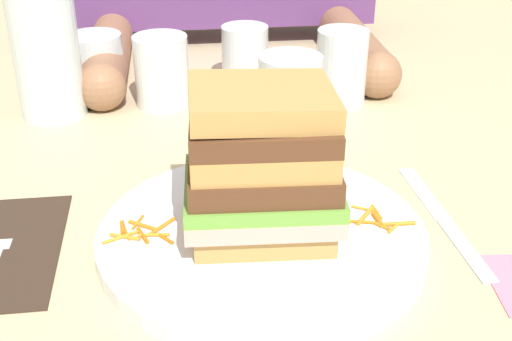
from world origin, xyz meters
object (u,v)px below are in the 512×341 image
(empty_tumbler_3, at_px, (96,62))
(main_plate, at_px, (260,235))
(juice_glass, at_px, (290,102))
(empty_tumbler_0, at_px, (341,67))
(empty_tumbler_1, at_px, (245,55))
(knife, at_px, (445,221))
(water_bottle, at_px, (40,10))
(empty_tumbler_2, at_px, (162,71))
(sandwich, at_px, (261,163))

(empty_tumbler_3, bearing_deg, main_plate, -66.67)
(juice_glass, height_order, empty_tumbler_0, same)
(empty_tumbler_1, height_order, empty_tumbler_3, empty_tumbler_1)
(empty_tumbler_0, bearing_deg, main_plate, -114.80)
(juice_glass, bearing_deg, main_plate, -105.77)
(empty_tumbler_1, relative_size, empty_tumbler_3, 1.06)
(main_plate, bearing_deg, juice_glass, 74.23)
(juice_glass, bearing_deg, knife, -61.22)
(empty_tumbler_0, height_order, empty_tumbler_1, empty_tumbler_0)
(water_bottle, relative_size, empty_tumbler_0, 3.08)
(water_bottle, height_order, empty_tumbler_3, water_bottle)
(main_plate, bearing_deg, empty_tumbler_3, 113.33)
(water_bottle, distance_m, empty_tumbler_3, 0.13)
(empty_tumbler_0, distance_m, empty_tumbler_1, 0.14)
(juice_glass, distance_m, empty_tumbler_3, 0.29)
(juice_glass, height_order, water_bottle, water_bottle)
(main_plate, xyz_separation_m, empty_tumbler_2, (-0.08, 0.33, 0.04))
(sandwich, distance_m, water_bottle, 0.39)
(main_plate, xyz_separation_m, water_bottle, (-0.22, 0.31, 0.12))
(sandwich, bearing_deg, empty_tumbler_0, 65.25)
(water_bottle, bearing_deg, empty_tumbler_1, 18.64)
(knife, xyz_separation_m, juice_glass, (-0.11, 0.20, 0.04))
(sandwich, distance_m, juice_glass, 0.23)
(juice_glass, height_order, empty_tumbler_2, juice_glass)
(knife, height_order, empty_tumbler_3, empty_tumbler_3)
(juice_glass, relative_size, empty_tumbler_0, 1.01)
(empty_tumbler_0, xyz_separation_m, empty_tumbler_2, (-0.23, 0.02, -0.00))
(sandwich, relative_size, empty_tumbler_2, 1.49)
(juice_glass, relative_size, empty_tumbler_1, 1.22)
(sandwich, height_order, empty_tumbler_1, sandwich)
(empty_tumbler_0, bearing_deg, empty_tumbler_3, 164.34)
(empty_tumbler_0, bearing_deg, empty_tumbler_2, 174.85)
(main_plate, bearing_deg, water_bottle, 124.85)
(empty_tumbler_2, distance_m, empty_tumbler_3, 0.11)
(main_plate, xyz_separation_m, empty_tumbler_0, (0.14, 0.31, 0.04))
(main_plate, xyz_separation_m, knife, (0.17, 0.01, -0.01))
(juice_glass, height_order, empty_tumbler_1, juice_glass)
(empty_tumbler_1, bearing_deg, main_plate, -94.20)
(main_plate, height_order, empty_tumbler_2, empty_tumbler_2)
(main_plate, distance_m, empty_tumbler_3, 0.43)
(juice_glass, xyz_separation_m, water_bottle, (-0.28, 0.10, 0.09))
(main_plate, height_order, empty_tumbler_0, empty_tumbler_0)
(water_bottle, xyz_separation_m, empty_tumbler_1, (0.25, 0.08, -0.09))
(knife, distance_m, empty_tumbler_3, 0.52)
(empty_tumbler_0, relative_size, empty_tumbler_3, 1.28)
(sandwich, bearing_deg, knife, 4.03)
(sandwich, bearing_deg, empty_tumbler_1, 85.87)
(juice_glass, xyz_separation_m, empty_tumbler_3, (-0.23, 0.18, -0.00))
(water_bottle, relative_size, empty_tumbler_3, 3.93)
(water_bottle, xyz_separation_m, empty_tumbler_2, (0.13, 0.02, -0.09))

